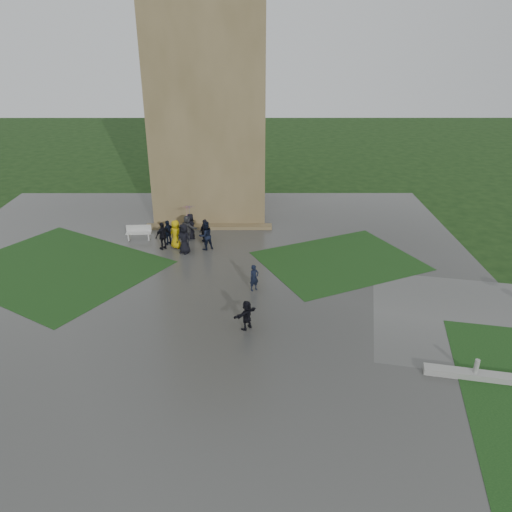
{
  "coord_description": "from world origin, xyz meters",
  "views": [
    {
      "loc": [
        3.32,
        -22.77,
        12.97
      ],
      "look_at": [
        3.36,
        3.15,
        1.2
      ],
      "focal_mm": 35.0,
      "sensor_mm": 36.0,
      "label": 1
    }
  ],
  "objects_px": {
    "tower": "(209,90)",
    "pedestrian_near": "(247,315)",
    "bench": "(139,232)",
    "pedestrian_mid": "(254,278)"
  },
  "relations": [
    {
      "from": "bench",
      "to": "pedestrian_mid",
      "type": "distance_m",
      "value": 10.67
    },
    {
      "from": "tower",
      "to": "pedestrian_near",
      "type": "distance_m",
      "value": 19.64
    },
    {
      "from": "tower",
      "to": "bench",
      "type": "distance_m",
      "value": 11.6
    },
    {
      "from": "tower",
      "to": "bench",
      "type": "bearing_deg",
      "value": -125.09
    },
    {
      "from": "tower",
      "to": "pedestrian_mid",
      "type": "bearing_deg",
      "value": -76.64
    },
    {
      "from": "tower",
      "to": "pedestrian_mid",
      "type": "xyz_separation_m",
      "value": [
        3.26,
        -13.74,
        -8.24
      ]
    },
    {
      "from": "bench",
      "to": "pedestrian_mid",
      "type": "height_order",
      "value": "pedestrian_mid"
    },
    {
      "from": "tower",
      "to": "pedestrian_mid",
      "type": "height_order",
      "value": "tower"
    },
    {
      "from": "bench",
      "to": "pedestrian_near",
      "type": "distance_m",
      "value": 13.38
    },
    {
      "from": "pedestrian_mid",
      "to": "pedestrian_near",
      "type": "bearing_deg",
      "value": -127.77
    }
  ]
}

